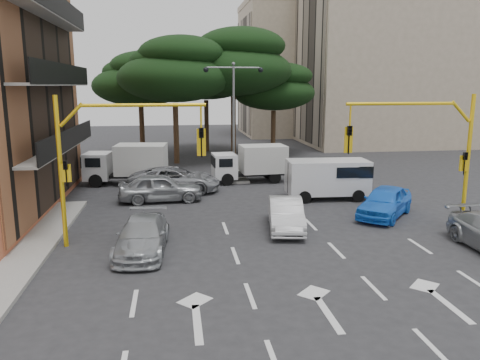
% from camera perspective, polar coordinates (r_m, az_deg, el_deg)
% --- Properties ---
extents(ground, '(120.00, 120.00, 0.00)m').
position_cam_1_polar(ground, '(18.37, 5.69, -8.83)').
color(ground, '#28282B').
rests_on(ground, ground).
extents(median_strip, '(1.40, 6.00, 0.15)m').
position_cam_1_polar(median_strip, '(33.58, -0.76, 0.69)').
color(median_strip, gray).
rests_on(median_strip, ground).
extents(apartment_beige_near, '(20.20, 12.15, 18.70)m').
position_cam_1_polar(apartment_beige_near, '(54.45, 18.84, 14.04)').
color(apartment_beige_near, tan).
rests_on(apartment_beige_near, ground).
extents(apartment_beige_far, '(16.20, 12.15, 16.70)m').
position_cam_1_polar(apartment_beige_far, '(63.12, 7.90, 13.19)').
color(apartment_beige_far, tan).
rests_on(apartment_beige_far, ground).
extents(pine_left_near, '(9.15, 9.15, 10.23)m').
position_cam_1_polar(pine_left_near, '(38.69, -7.91, 13.22)').
color(pine_left_near, '#382616').
rests_on(pine_left_near, ground).
extents(pine_center, '(9.98, 9.98, 11.16)m').
position_cam_1_polar(pine_center, '(41.06, -0.74, 14.19)').
color(pine_center, '#382616').
rests_on(pine_center, ground).
extents(pine_left_far, '(8.32, 8.32, 9.30)m').
position_cam_1_polar(pine_left_far, '(42.77, -12.03, 11.98)').
color(pine_left_far, '#382616').
rests_on(pine_left_far, ground).
extents(pine_right, '(7.49, 7.49, 8.37)m').
position_cam_1_polar(pine_right, '(43.66, 4.24, 11.27)').
color(pine_right, '#382616').
rests_on(pine_right, ground).
extents(pine_back, '(9.15, 9.15, 10.23)m').
position_cam_1_polar(pine_back, '(45.81, -4.11, 13.01)').
color(pine_back, '#382616').
rests_on(pine_back, ground).
extents(signal_mast_right, '(5.79, 0.37, 6.00)m').
position_cam_1_polar(signal_mast_right, '(21.84, 22.27, 4.12)').
color(signal_mast_right, yellow).
rests_on(signal_mast_right, ground).
extents(signal_mast_left, '(5.79, 0.37, 6.00)m').
position_cam_1_polar(signal_mast_left, '(19.05, -15.92, 3.58)').
color(signal_mast_left, yellow).
rests_on(signal_mast_left, ground).
extents(street_lamp_center, '(4.16, 0.36, 7.77)m').
position_cam_1_polar(street_lamp_center, '(33.00, -0.79, 9.86)').
color(street_lamp_center, slate).
rests_on(street_lamp_center, median_strip).
extents(car_white_hatch, '(2.12, 4.36, 1.38)m').
position_cam_1_polar(car_white_hatch, '(21.10, 5.62, -4.17)').
color(car_white_hatch, silver).
rests_on(car_white_hatch, ground).
extents(car_blue_compact, '(4.26, 4.48, 1.50)m').
position_cam_1_polar(car_blue_compact, '(24.05, 17.27, -2.53)').
color(car_blue_compact, blue).
rests_on(car_blue_compact, ground).
extents(car_silver_wagon, '(2.17, 4.65, 1.31)m').
position_cam_1_polar(car_silver_wagon, '(18.56, -11.83, -6.66)').
color(car_silver_wagon, '#A0A4A8').
rests_on(car_silver_wagon, ground).
extents(car_silver_cross_a, '(5.74, 3.21, 1.52)m').
position_cam_1_polar(car_silver_cross_a, '(28.56, -7.95, 0.06)').
color(car_silver_cross_a, '#97999F').
rests_on(car_silver_cross_a, ground).
extents(car_silver_cross_b, '(4.70, 2.09, 1.57)m').
position_cam_1_polar(car_silver_cross_b, '(26.33, -9.65, -0.91)').
color(car_silver_cross_b, '#95989C').
rests_on(car_silver_cross_b, ground).
extents(van_white, '(4.62, 2.25, 2.27)m').
position_cam_1_polar(van_white, '(26.97, 10.59, 0.11)').
color(van_white, silver).
rests_on(van_white, ground).
extents(box_truck_a, '(5.51, 2.77, 2.61)m').
position_cam_1_polar(box_truck_a, '(31.28, -13.63, 1.86)').
color(box_truck_a, silver).
rests_on(box_truck_a, ground).
extents(box_truck_b, '(5.06, 2.37, 2.44)m').
position_cam_1_polar(box_truck_b, '(31.19, 1.21, 1.99)').
color(box_truck_b, white).
rests_on(box_truck_b, ground).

